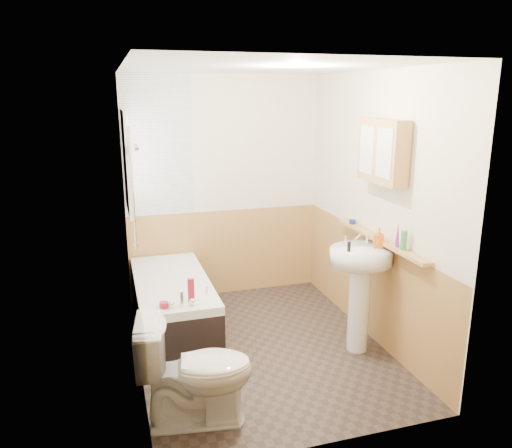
% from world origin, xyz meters
% --- Properties ---
extents(floor, '(2.80, 2.80, 0.00)m').
position_xyz_m(floor, '(0.00, 0.00, 0.00)').
color(floor, '#2B221E').
rests_on(floor, ground).
extents(ceiling, '(2.80, 2.80, 0.00)m').
position_xyz_m(ceiling, '(0.00, 0.00, 2.50)').
color(ceiling, white).
rests_on(ceiling, ground).
extents(wall_back, '(2.20, 0.02, 2.50)m').
position_xyz_m(wall_back, '(0.00, 1.41, 1.25)').
color(wall_back, beige).
rests_on(wall_back, ground).
extents(wall_front, '(2.20, 0.02, 2.50)m').
position_xyz_m(wall_front, '(0.00, -1.41, 1.25)').
color(wall_front, beige).
rests_on(wall_front, ground).
extents(wall_left, '(0.02, 2.80, 2.50)m').
position_xyz_m(wall_left, '(-1.11, 0.00, 1.25)').
color(wall_left, beige).
rests_on(wall_left, ground).
extents(wall_right, '(0.02, 2.80, 2.50)m').
position_xyz_m(wall_right, '(1.11, 0.00, 1.25)').
color(wall_right, beige).
rests_on(wall_right, ground).
extents(wainscot_right, '(0.01, 2.80, 1.00)m').
position_xyz_m(wainscot_right, '(1.09, 0.00, 0.50)').
color(wainscot_right, tan).
rests_on(wainscot_right, wall_right).
extents(wainscot_front, '(2.20, 0.01, 1.00)m').
position_xyz_m(wainscot_front, '(0.00, -1.39, 0.50)').
color(wainscot_front, tan).
rests_on(wainscot_front, wall_front).
extents(wainscot_back, '(2.20, 0.01, 1.00)m').
position_xyz_m(wainscot_back, '(0.00, 1.39, 0.50)').
color(wainscot_back, tan).
rests_on(wainscot_back, wall_back).
extents(tile_cladding_left, '(0.01, 2.80, 2.50)m').
position_xyz_m(tile_cladding_left, '(-1.09, 0.00, 1.25)').
color(tile_cladding_left, white).
rests_on(tile_cladding_left, wall_left).
extents(tile_return_back, '(0.75, 0.01, 1.50)m').
position_xyz_m(tile_return_back, '(-0.73, 1.39, 1.75)').
color(tile_return_back, white).
rests_on(tile_return_back, wall_back).
extents(window, '(0.03, 0.79, 0.99)m').
position_xyz_m(window, '(-1.06, 0.95, 1.65)').
color(window, white).
rests_on(window, wall_left).
extents(bathtub, '(0.70, 1.57, 0.68)m').
position_xyz_m(bathtub, '(-0.73, 0.59, 0.28)').
color(bathtub, black).
rests_on(bathtub, floor).
extents(shower_riser, '(0.10, 0.07, 1.12)m').
position_xyz_m(shower_riser, '(-1.04, 0.49, 1.57)').
color(shower_riser, silver).
rests_on(shower_riser, wall_left).
extents(toilet, '(0.87, 0.57, 0.80)m').
position_xyz_m(toilet, '(-0.76, -0.90, 0.40)').
color(toilet, white).
rests_on(toilet, floor).
extents(sink, '(0.57, 0.46, 1.10)m').
position_xyz_m(sink, '(0.84, -0.29, 0.70)').
color(sink, white).
rests_on(sink, floor).
extents(pine_shelf, '(0.10, 1.45, 0.03)m').
position_xyz_m(pine_shelf, '(1.04, -0.23, 1.03)').
color(pine_shelf, tan).
rests_on(pine_shelf, wall_right).
extents(medicine_cabinet, '(0.15, 0.60, 0.54)m').
position_xyz_m(medicine_cabinet, '(1.01, -0.25, 1.81)').
color(medicine_cabinet, tan).
rests_on(medicine_cabinet, wall_right).
extents(foam_can, '(0.06, 0.06, 0.17)m').
position_xyz_m(foam_can, '(1.04, -0.61, 1.12)').
color(foam_can, '#388447').
rests_on(foam_can, pine_shelf).
extents(green_bottle, '(0.06, 0.06, 0.21)m').
position_xyz_m(green_bottle, '(1.04, -0.52, 1.15)').
color(green_bottle, purple).
rests_on(green_bottle, pine_shelf).
extents(black_jar, '(0.07, 0.07, 0.04)m').
position_xyz_m(black_jar, '(1.04, 0.28, 1.06)').
color(black_jar, navy).
rests_on(black_jar, pine_shelf).
extents(soap_bottle, '(0.14, 0.19, 0.08)m').
position_xyz_m(soap_bottle, '(0.98, -0.33, 1.02)').
color(soap_bottle, orange).
rests_on(soap_bottle, sink).
extents(clear_bottle, '(0.04, 0.04, 0.09)m').
position_xyz_m(clear_bottle, '(0.68, -0.36, 1.03)').
color(clear_bottle, black).
rests_on(clear_bottle, sink).
extents(blue_gel, '(0.06, 0.04, 0.21)m').
position_xyz_m(blue_gel, '(-0.63, -0.00, 0.64)').
color(blue_gel, maroon).
rests_on(blue_gel, bathtub).
extents(cream_jar, '(0.10, 0.10, 0.05)m').
position_xyz_m(cream_jar, '(-0.88, -0.07, 0.56)').
color(cream_jar, maroon).
rests_on(cream_jar, bathtub).
extents(orange_bottle, '(0.03, 0.03, 0.07)m').
position_xyz_m(orange_bottle, '(-0.47, 0.14, 0.57)').
color(orange_bottle, silver).
rests_on(orange_bottle, bathtub).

